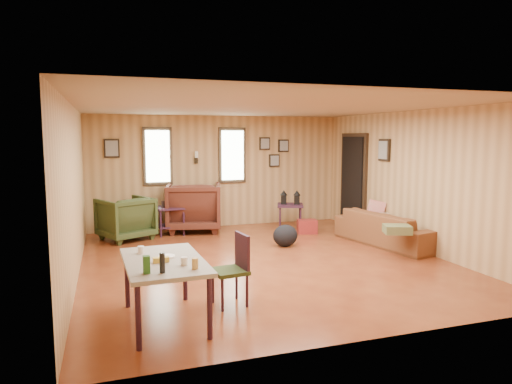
{
  "coord_description": "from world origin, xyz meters",
  "views": [
    {
      "loc": [
        -2.32,
        -6.64,
        1.95
      ],
      "look_at": [
        0.0,
        0.4,
        1.05
      ],
      "focal_mm": 32.0,
      "sensor_mm": 36.0,
      "label": 1
    }
  ],
  "objects_px": {
    "recliner_brown": "(194,204)",
    "recliner_green": "(126,216)",
    "side_table": "(290,203)",
    "dining_table": "(164,266)",
    "end_table": "(170,215)",
    "sofa": "(388,223)"
  },
  "relations": [
    {
      "from": "recliner_brown",
      "to": "recliner_green",
      "type": "xyz_separation_m",
      "value": [
        -1.39,
        -0.39,
        -0.11
      ]
    },
    {
      "from": "recliner_brown",
      "to": "recliner_green",
      "type": "height_order",
      "value": "recliner_brown"
    },
    {
      "from": "side_table",
      "to": "recliner_green",
      "type": "bearing_deg",
      "value": 177.33
    },
    {
      "from": "recliner_green",
      "to": "dining_table",
      "type": "xyz_separation_m",
      "value": [
        0.22,
        -4.2,
        0.17
      ]
    },
    {
      "from": "end_table",
      "to": "recliner_brown",
      "type": "bearing_deg",
      "value": 22.78
    },
    {
      "from": "sofa",
      "to": "dining_table",
      "type": "distance_m",
      "value": 4.86
    },
    {
      "from": "sofa",
      "to": "recliner_brown",
      "type": "bearing_deg",
      "value": 42.19
    },
    {
      "from": "sofa",
      "to": "recliner_green",
      "type": "height_order",
      "value": "recliner_green"
    },
    {
      "from": "dining_table",
      "to": "recliner_green",
      "type": "bearing_deg",
      "value": 90.65
    },
    {
      "from": "sofa",
      "to": "side_table",
      "type": "distance_m",
      "value": 2.14
    },
    {
      "from": "recliner_green",
      "to": "side_table",
      "type": "relative_size",
      "value": 1.06
    },
    {
      "from": "side_table",
      "to": "dining_table",
      "type": "relative_size",
      "value": 0.62
    },
    {
      "from": "recliner_brown",
      "to": "end_table",
      "type": "bearing_deg",
      "value": 35.5
    },
    {
      "from": "recliner_brown",
      "to": "end_table",
      "type": "height_order",
      "value": "recliner_brown"
    },
    {
      "from": "side_table",
      "to": "dining_table",
      "type": "bearing_deg",
      "value": -127.45
    },
    {
      "from": "sofa",
      "to": "recliner_green",
      "type": "bearing_deg",
      "value": 55.68
    },
    {
      "from": "end_table",
      "to": "side_table",
      "type": "relative_size",
      "value": 0.82
    },
    {
      "from": "recliner_green",
      "to": "dining_table",
      "type": "distance_m",
      "value": 4.21
    },
    {
      "from": "recliner_brown",
      "to": "dining_table",
      "type": "relative_size",
      "value": 0.82
    },
    {
      "from": "side_table",
      "to": "dining_table",
      "type": "xyz_separation_m",
      "value": [
        -3.1,
        -4.05,
        0.04
      ]
    },
    {
      "from": "sofa",
      "to": "end_table",
      "type": "xyz_separation_m",
      "value": [
        -3.65,
        2.1,
        -0.01
      ]
    },
    {
      "from": "sofa",
      "to": "recliner_brown",
      "type": "height_order",
      "value": "recliner_brown"
    }
  ]
}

